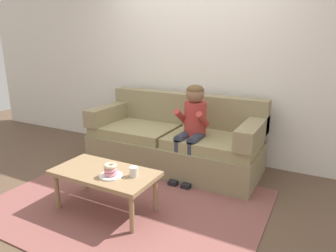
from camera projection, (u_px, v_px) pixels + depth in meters
ground at (142, 193)px, 3.29m from camera, size 10.00×10.00×0.00m
wall_back at (196, 54)px, 4.10m from camera, size 8.00×0.10×2.80m
area_rug at (129, 203)px, 3.08m from camera, size 2.59×1.95×0.01m
couch at (175, 141)px, 3.93m from camera, size 2.16×0.90×0.91m
coffee_table at (105, 176)px, 2.87m from camera, size 0.99×0.51×0.41m
person_child at (192, 123)px, 3.52m from camera, size 0.34×0.58×1.10m
plate at (111, 176)px, 2.75m from camera, size 0.21×0.21×0.01m
donut at (111, 173)px, 2.74m from camera, size 0.17×0.17×0.04m
donut_second at (111, 169)px, 2.73m from camera, size 0.16×0.16×0.04m
donut_third at (110, 166)px, 2.72m from camera, size 0.17×0.17×0.04m
mug at (134, 172)px, 2.74m from camera, size 0.08×0.08×0.09m
toy_controller at (113, 179)px, 3.58m from camera, size 0.23×0.09×0.05m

